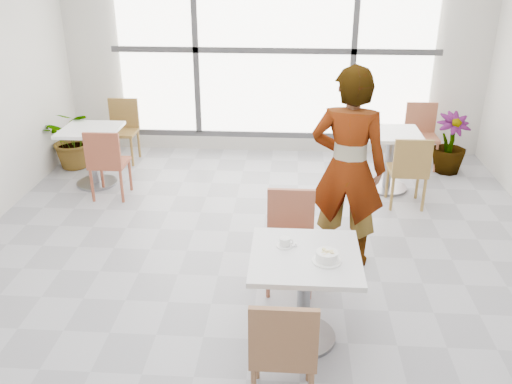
# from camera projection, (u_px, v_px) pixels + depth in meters

# --- Properties ---
(floor) EXTENTS (7.00, 7.00, 0.00)m
(floor) POSITION_uv_depth(u_px,v_px,m) (258.00, 277.00, 5.01)
(floor) COLOR #9E9EA5
(floor) RESTS_ON ground
(wall_back) EXTENTS (6.00, 0.00, 6.00)m
(wall_back) POSITION_uv_depth(u_px,v_px,m) (274.00, 50.00, 7.58)
(wall_back) COLOR silver
(wall_back) RESTS_ON ground
(window) EXTENTS (4.60, 0.07, 2.52)m
(window) POSITION_uv_depth(u_px,v_px,m) (274.00, 50.00, 7.53)
(window) COLOR white
(window) RESTS_ON ground
(main_table) EXTENTS (0.80, 0.80, 0.75)m
(main_table) POSITION_uv_depth(u_px,v_px,m) (304.00, 281.00, 4.01)
(main_table) COLOR silver
(main_table) RESTS_ON ground
(chair_near) EXTENTS (0.42, 0.42, 0.87)m
(chair_near) POSITION_uv_depth(u_px,v_px,m) (283.00, 347.00, 3.38)
(chair_near) COLOR #8F6140
(chair_near) RESTS_ON ground
(chair_far) EXTENTS (0.42, 0.42, 0.87)m
(chair_far) POSITION_uv_depth(u_px,v_px,m) (290.00, 233.00, 4.75)
(chair_far) COLOR #A0573E
(chair_far) RESTS_ON ground
(oatmeal_bowl) EXTENTS (0.21, 0.21, 0.10)m
(oatmeal_bowl) POSITION_uv_depth(u_px,v_px,m) (327.00, 256.00, 3.81)
(oatmeal_bowl) COLOR white
(oatmeal_bowl) RESTS_ON main_table
(coffee_cup) EXTENTS (0.16, 0.13, 0.07)m
(coffee_cup) POSITION_uv_depth(u_px,v_px,m) (285.00, 242.00, 4.02)
(coffee_cup) COLOR white
(coffee_cup) RESTS_ON main_table
(person) EXTENTS (0.77, 0.59, 1.90)m
(person) POSITION_uv_depth(u_px,v_px,m) (348.00, 169.00, 4.92)
(person) COLOR black
(person) RESTS_ON ground
(bg_table_left) EXTENTS (0.70, 0.70, 0.75)m
(bg_table_left) POSITION_uv_depth(u_px,v_px,m) (93.00, 148.00, 6.82)
(bg_table_left) COLOR white
(bg_table_left) RESTS_ON ground
(bg_table_right) EXTENTS (0.70, 0.70, 0.75)m
(bg_table_right) POSITION_uv_depth(u_px,v_px,m) (390.00, 152.00, 6.68)
(bg_table_right) COLOR white
(bg_table_right) RESTS_ON ground
(bg_chair_left_near) EXTENTS (0.42, 0.42, 0.87)m
(bg_chair_left_near) POSITION_uv_depth(u_px,v_px,m) (107.00, 160.00, 6.40)
(bg_chair_left_near) COLOR #994A32
(bg_chair_left_near) RESTS_ON ground
(bg_chair_left_far) EXTENTS (0.42, 0.42, 0.87)m
(bg_chair_left_far) POSITION_uv_depth(u_px,v_px,m) (123.00, 126.00, 7.65)
(bg_chair_left_far) COLOR olive
(bg_chair_left_far) RESTS_ON ground
(bg_chair_right_near) EXTENTS (0.42, 0.42, 0.87)m
(bg_chair_right_near) POSITION_uv_depth(u_px,v_px,m) (409.00, 168.00, 6.18)
(bg_chair_right_near) COLOR olive
(bg_chair_right_near) RESTS_ON ground
(bg_chair_right_far) EXTENTS (0.42, 0.42, 0.87)m
(bg_chair_right_far) POSITION_uv_depth(u_px,v_px,m) (421.00, 131.00, 7.45)
(bg_chair_right_far) COLOR #A35B3E
(bg_chair_right_far) RESTS_ON ground
(plant_left) EXTENTS (0.76, 0.66, 0.83)m
(plant_left) POSITION_uv_depth(u_px,v_px,m) (74.00, 138.00, 7.41)
(plant_left) COLOR #4A7D47
(plant_left) RESTS_ON ground
(plant_right) EXTENTS (0.53, 0.53, 0.82)m
(plant_right) POSITION_uv_depth(u_px,v_px,m) (450.00, 143.00, 7.24)
(plant_right) COLOR #4F7C3D
(plant_right) RESTS_ON ground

